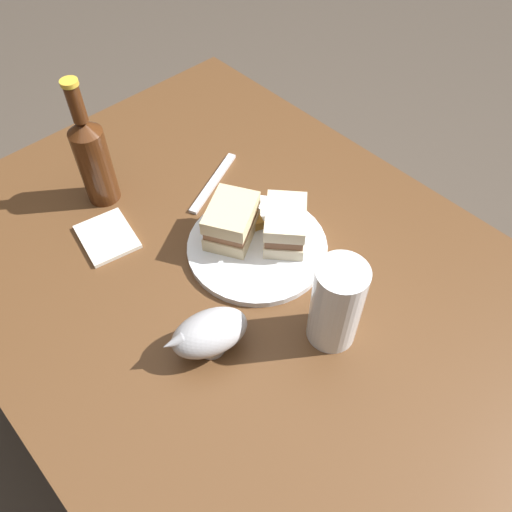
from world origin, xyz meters
TOP-DOWN VIEW (x-y plane):
  - ground_plane at (0.00, 0.00)m, footprint 6.00×6.00m
  - dining_table at (0.00, 0.00)m, footprint 1.20×0.83m
  - plate at (-0.05, 0.06)m, footprint 0.25×0.25m
  - sandwich_half_left at (-0.03, 0.10)m, footprint 0.12×0.12m
  - sandwich_half_right at (-0.10, 0.04)m, footprint 0.12×0.13m
  - potato_wedge_front at (-0.05, 0.14)m, footprint 0.05×0.04m
  - potato_wedge_middle at (-0.05, 0.13)m, footprint 0.05×0.03m
  - potato_wedge_back at (-0.12, 0.10)m, footprint 0.04×0.04m
  - potato_wedge_left_edge at (-0.09, 0.07)m, footprint 0.04×0.05m
  - potato_wedge_right_edge at (-0.12, 0.07)m, footprint 0.05×0.03m
  - potato_wedge_stray at (-0.14, 0.07)m, footprint 0.04×0.05m
  - pint_glass at (0.15, 0.03)m, footprint 0.08×0.08m
  - gravy_boat at (0.04, -0.13)m, footprint 0.10×0.14m
  - cider_bottle at (-0.36, -0.07)m, footprint 0.06×0.06m
  - napkin at (-0.26, -0.13)m, footprint 0.12×0.11m
  - fork at (-0.24, 0.11)m, footprint 0.09×0.17m

SIDE VIEW (x-z plane):
  - ground_plane at x=0.00m, z-range 0.00..0.00m
  - dining_table at x=0.00m, z-range 0.00..0.72m
  - fork at x=-0.24m, z-range 0.72..0.72m
  - napkin at x=-0.26m, z-range 0.72..0.73m
  - plate at x=-0.05m, z-range 0.72..0.73m
  - potato_wedge_front at x=-0.05m, z-range 0.73..0.75m
  - potato_wedge_right_edge at x=-0.12m, z-range 0.73..0.75m
  - potato_wedge_middle at x=-0.05m, z-range 0.73..0.75m
  - potato_wedge_back at x=-0.12m, z-range 0.73..0.75m
  - potato_wedge_stray at x=-0.14m, z-range 0.73..0.75m
  - potato_wedge_left_edge at x=-0.09m, z-range 0.73..0.75m
  - gravy_boat at x=0.04m, z-range 0.73..0.80m
  - sandwich_half_left at x=-0.03m, z-range 0.73..0.80m
  - sandwich_half_right at x=-0.10m, z-range 0.73..0.80m
  - pint_glass at x=0.15m, z-range 0.71..0.87m
  - cider_bottle at x=-0.36m, z-range 0.69..0.94m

